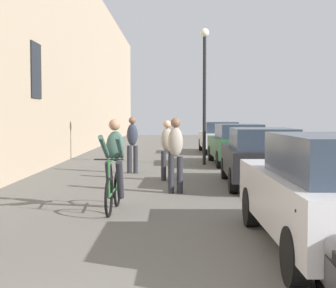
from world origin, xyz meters
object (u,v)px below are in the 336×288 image
Objects in this scene: parked_car_second at (260,156)px; parked_car_fourth at (219,137)px; street_lamp at (204,79)px; pedestrian_near at (175,151)px; pedestrian_mid at (167,147)px; cyclist_on_bicycle at (114,167)px; parked_car_nearest at (334,191)px; pedestrian_far at (132,141)px; parked_car_third at (237,144)px.

parked_car_fourth reaches higher than parked_car_second.
parked_car_fourth is (1.09, 5.87, -2.34)m from street_lamp.
pedestrian_near is 1.05× the size of pedestrian_mid.
street_lamp reaches higher than cyclist_on_bicycle.
parked_car_fourth is (2.17, 12.70, -0.20)m from pedestrian_near.
cyclist_on_bicycle is at bearing 136.93° from parked_car_nearest.
cyclist_on_bicycle is at bearing -120.20° from pedestrian_near.
parked_car_second is (3.44, -2.82, -0.22)m from pedestrian_far.
parked_car_third is at bearing 68.82° from cyclist_on_bicycle.
pedestrian_mid is at bearing 77.40° from cyclist_on_bicycle.
pedestrian_far is at bearing -130.53° from street_lamp.
street_lamp is (1.29, 4.56, 2.18)m from pedestrian_mid.
parked_car_fourth is (3.48, 8.66, -0.21)m from pedestrian_far.
street_lamp reaches higher than pedestrian_far.
pedestrian_far is at bearing -111.87° from parked_car_fourth.
pedestrian_near reaches higher than parked_car_nearest.
pedestrian_far is at bearing 107.85° from pedestrian_near.
parked_car_third is (0.12, 5.62, 0.00)m from parked_car_second.
pedestrian_mid is 10.70m from parked_car_fourth.
pedestrian_near is 2.29m from pedestrian_mid.
parked_car_nearest is at bearing -69.80° from pedestrian_far.
parked_car_third is (3.56, 2.79, -0.22)m from pedestrian_far.
street_lamp is 1.13× the size of parked_car_nearest.
street_lamp is at bearing 49.47° from pedestrian_far.
cyclist_on_bicycle is 4.39m from pedestrian_mid.
parked_car_second is at bearing 88.89° from parked_car_nearest.
parked_car_second is 1.00× the size of parked_car_fourth.
street_lamp reaches higher than pedestrian_near.
street_lamp is at bearing 100.67° from parked_car_second.
street_lamp is (2.38, 2.79, 2.13)m from pedestrian_far.
parked_car_nearest is 1.04× the size of parked_car_second.
parked_car_nearest is at bearing -72.93° from pedestrian_mid.
pedestrian_near is at bearing -150.21° from parked_car_second.
parked_car_fourth is (3.34, 14.71, -0.04)m from cyclist_on_bicycle.
parked_car_fourth is at bearing 77.13° from pedestrian_mid.
parked_car_second is (1.06, -5.61, -2.35)m from street_lamp.
pedestrian_near is 12.89m from parked_car_fourth.
pedestrian_near is (1.17, 2.00, 0.16)m from cyclist_on_bicycle.
cyclist_on_bicycle is 0.42× the size of parked_car_second.
pedestrian_far is 9.33m from parked_car_fourth.
pedestrian_near reaches higher than parked_car_third.
cyclist_on_bicycle is 1.02× the size of pedestrian_near.
pedestrian_far reaches higher than parked_car_nearest.
parked_car_nearest is 11.82m from parked_car_third.
pedestrian_near is at bearing -99.71° from parked_car_fourth.
pedestrian_near reaches higher than cyclist_on_bicycle.
pedestrian_mid is 5.22m from street_lamp.
pedestrian_mid is 0.39× the size of parked_car_third.
cyclist_on_bicycle is 15.08m from parked_car_fourth.
cyclist_on_bicycle is 9.49m from parked_car_third.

